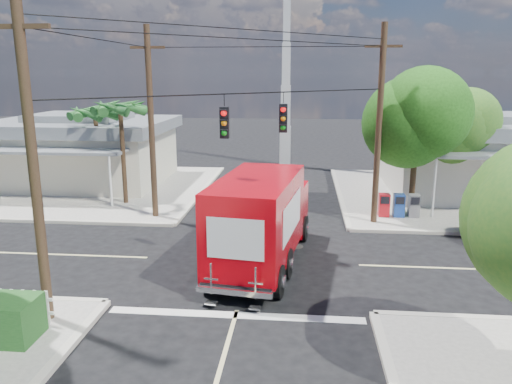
# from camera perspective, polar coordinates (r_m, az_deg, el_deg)

# --- Properties ---
(ground) EXTENTS (120.00, 120.00, 0.00)m
(ground) POSITION_cam_1_polar(r_m,az_deg,el_deg) (18.88, -0.58, -7.92)
(ground) COLOR black
(ground) RESTS_ON ground
(sidewalk_ne) EXTENTS (14.12, 14.12, 0.14)m
(sidewalk_ne) POSITION_cam_1_polar(r_m,az_deg,el_deg) (30.53, 22.47, -0.48)
(sidewalk_ne) COLOR gray
(sidewalk_ne) RESTS_ON ground
(sidewalk_nw) EXTENTS (14.12, 14.12, 0.14)m
(sidewalk_nw) POSITION_cam_1_polar(r_m,az_deg,el_deg) (31.83, -18.29, 0.40)
(sidewalk_nw) COLOR gray
(sidewalk_nw) RESTS_ON ground
(road_markings) EXTENTS (32.00, 32.00, 0.01)m
(road_markings) POSITION_cam_1_polar(r_m,az_deg,el_deg) (17.52, -1.09, -9.65)
(road_markings) COLOR beige
(road_markings) RESTS_ON ground
(building_ne) EXTENTS (11.80, 10.20, 4.50)m
(building_ne) POSITION_cam_1_polar(r_m,az_deg,el_deg) (31.64, 25.09, 3.89)
(building_ne) COLOR silver
(building_ne) RESTS_ON sidewalk_ne
(building_nw) EXTENTS (10.80, 10.20, 4.30)m
(building_nw) POSITION_cam_1_polar(r_m,az_deg,el_deg) (33.32, -19.26, 4.66)
(building_nw) COLOR beige
(building_nw) RESTS_ON sidewalk_nw
(radio_tower) EXTENTS (0.80, 0.80, 17.00)m
(radio_tower) POSITION_cam_1_polar(r_m,az_deg,el_deg) (37.53, 3.43, 11.53)
(radio_tower) COLOR silver
(radio_tower) RESTS_ON ground
(tree_ne_front) EXTENTS (4.21, 4.14, 6.66)m
(tree_ne_front) POSITION_cam_1_polar(r_m,az_deg,el_deg) (24.92, 18.00, 7.93)
(tree_ne_front) COLOR #422D1C
(tree_ne_front) RESTS_ON sidewalk_ne
(tree_ne_back) EXTENTS (3.77, 3.66, 5.82)m
(tree_ne_back) POSITION_cam_1_polar(r_m,az_deg,el_deg) (27.74, 22.24, 6.89)
(tree_ne_back) COLOR #422D1C
(tree_ne_back) RESTS_ON sidewalk_ne
(palm_nw_front) EXTENTS (3.01, 3.08, 5.59)m
(palm_nw_front) POSITION_cam_1_polar(r_m,az_deg,el_deg) (26.74, -15.25, 9.04)
(palm_nw_front) COLOR #422D1C
(palm_nw_front) RESTS_ON sidewalk_nw
(palm_nw_back) EXTENTS (3.01, 3.08, 5.19)m
(palm_nw_back) POSITION_cam_1_polar(r_m,az_deg,el_deg) (28.90, -17.92, 8.42)
(palm_nw_back) COLOR #422D1C
(palm_nw_back) RESTS_ON sidewalk_nw
(utility_poles) EXTENTS (12.00, 10.68, 9.00)m
(utility_poles) POSITION_cam_1_polar(r_m,az_deg,el_deg) (19.52, -4.78, 6.91)
(utility_poles) COLOR #473321
(utility_poles) RESTS_ON ground
(vending_boxes) EXTENTS (1.90, 0.50, 1.10)m
(vending_boxes) POSITION_cam_1_polar(r_m,az_deg,el_deg) (24.92, 16.01, -1.47)
(vending_boxes) COLOR red
(vending_boxes) RESTS_ON sidewalk_ne
(delivery_truck) EXTENTS (3.44, 8.09, 3.40)m
(delivery_truck) POSITION_cam_1_polar(r_m,az_deg,el_deg) (18.10, 0.66, -3.10)
(delivery_truck) COLOR black
(delivery_truck) RESTS_ON ground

